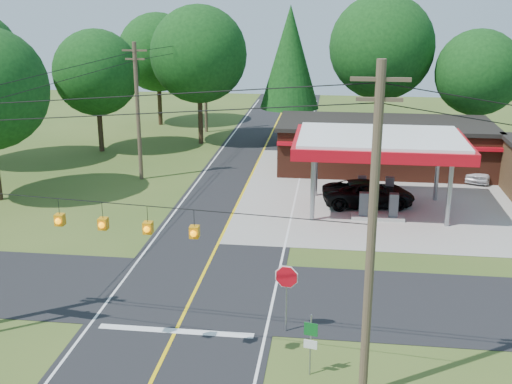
# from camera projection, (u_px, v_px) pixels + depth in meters

# --- Properties ---
(ground) EXTENTS (120.00, 120.00, 0.00)m
(ground) POSITION_uv_depth(u_px,v_px,m) (195.00, 293.00, 29.80)
(ground) COLOR #324D1B
(ground) RESTS_ON ground
(main_highway) EXTENTS (8.00, 120.00, 0.02)m
(main_highway) POSITION_uv_depth(u_px,v_px,m) (195.00, 292.00, 29.80)
(main_highway) COLOR black
(main_highway) RESTS_ON ground
(cross_road) EXTENTS (70.00, 7.00, 0.02)m
(cross_road) POSITION_uv_depth(u_px,v_px,m) (195.00, 292.00, 29.80)
(cross_road) COLOR black
(cross_road) RESTS_ON ground
(lane_center_yellow) EXTENTS (0.15, 110.00, 0.00)m
(lane_center_yellow) POSITION_uv_depth(u_px,v_px,m) (195.00, 292.00, 29.79)
(lane_center_yellow) COLOR yellow
(lane_center_yellow) RESTS_ON main_highway
(gas_canopy) EXTENTS (10.60, 7.40, 4.88)m
(gas_canopy) POSITION_uv_depth(u_px,v_px,m) (380.00, 145.00, 39.74)
(gas_canopy) COLOR gray
(gas_canopy) RESTS_ON ground
(convenience_store) EXTENTS (16.40, 7.55, 3.80)m
(convenience_store) POSITION_uv_depth(u_px,v_px,m) (384.00, 145.00, 49.78)
(convenience_store) COLOR #562618
(convenience_store) RESTS_ON ground
(utility_pole_near_right) EXTENTS (1.80, 0.30, 11.50)m
(utility_pole_near_right) POSITION_uv_depth(u_px,v_px,m) (372.00, 235.00, 20.49)
(utility_pole_near_right) COLOR #473828
(utility_pole_near_right) RESTS_ON ground
(utility_pole_far_left) EXTENTS (1.80, 0.30, 10.00)m
(utility_pole_far_left) POSITION_uv_depth(u_px,v_px,m) (138.00, 110.00, 46.23)
(utility_pole_far_left) COLOR #473828
(utility_pole_far_left) RESTS_ON ground
(utility_pole_north) EXTENTS (0.30, 0.30, 9.50)m
(utility_pole_north) POSITION_uv_depth(u_px,v_px,m) (205.00, 84.00, 62.27)
(utility_pole_north) COLOR #473828
(utility_pole_north) RESTS_ON ground
(overhead_beacons) EXTENTS (17.04, 2.04, 1.03)m
(overhead_beacons) POSITION_uv_depth(u_px,v_px,m) (124.00, 206.00, 22.38)
(overhead_beacons) COLOR black
(overhead_beacons) RESTS_ON ground
(treeline_backdrop) EXTENTS (70.27, 51.59, 13.30)m
(treeline_backdrop) POSITION_uv_depth(u_px,v_px,m) (268.00, 70.00, 50.17)
(treeline_backdrop) COLOR #332316
(treeline_backdrop) RESTS_ON ground
(suv_car) EXTENTS (6.74, 6.74, 1.65)m
(suv_car) POSITION_uv_depth(u_px,v_px,m) (368.00, 193.00, 41.62)
(suv_car) COLOR black
(suv_car) RESTS_ON ground
(sedan_car) EXTENTS (5.48, 5.48, 1.46)m
(sedan_car) POSITION_uv_depth(u_px,v_px,m) (481.00, 170.00, 47.42)
(sedan_car) COLOR white
(sedan_car) RESTS_ON ground
(octagonal_stop_sign) EXTENTS (1.00, 0.22, 2.96)m
(octagonal_stop_sign) POSITION_uv_depth(u_px,v_px,m) (286.00, 282.00, 25.74)
(octagonal_stop_sign) COLOR gray
(octagonal_stop_sign) RESTS_ON ground
(route_sign_post) EXTENTS (0.49, 0.14, 2.43)m
(route_sign_post) POSITION_uv_depth(u_px,v_px,m) (311.00, 339.00, 22.99)
(route_sign_post) COLOR gray
(route_sign_post) RESTS_ON ground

